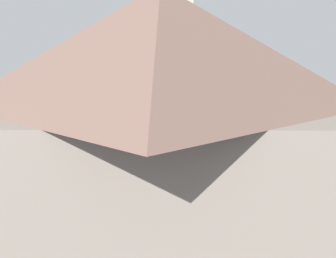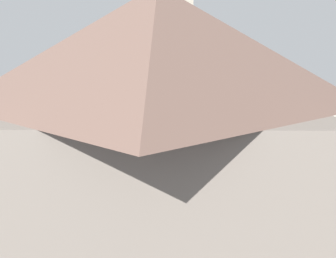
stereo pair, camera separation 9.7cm
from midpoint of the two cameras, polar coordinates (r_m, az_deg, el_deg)
ground_plane at (r=27.14m, az=0.10°, el=-9.30°), size 200.00×200.00×0.00m
clock_tower at (r=25.91m, az=0.11°, el=19.43°), size 4.46×4.46×22.57m
car_blue_kerb at (r=21.88m, az=-14.89°, el=-12.45°), size 4.41×3.56×1.53m
car_silver_kerb at (r=31.63m, az=-17.16°, el=-5.47°), size 3.56×4.41×1.53m
car_red_corner at (r=33.39m, az=19.12°, el=-4.76°), size 4.40×3.59×1.53m
pedestrian at (r=19.28m, az=14.97°, el=-14.84°), size 0.46×0.39×1.69m
tree at (r=32.95m, az=-5.90°, el=4.05°), size 6.37×6.37×8.75m
building_terrace_right at (r=45.62m, az=-6.22°, el=4.88°), size 9.46×10.01×9.51m
building_corner_back at (r=9.09m, az=-1.29°, el=-11.64°), size 7.90×8.63×11.15m
lamp_post at (r=26.22m, az=17.72°, el=-2.89°), size 0.36×0.36×4.99m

